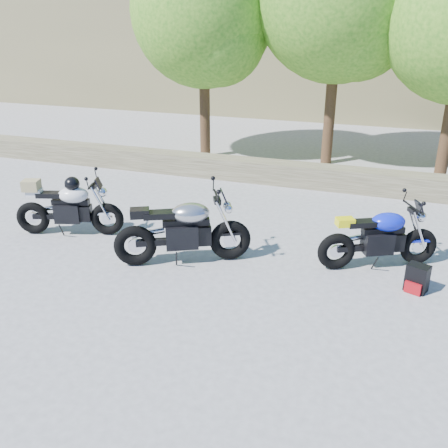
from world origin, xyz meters
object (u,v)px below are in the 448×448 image
Objects in this scene: silver_bike at (184,231)px; backpack at (417,279)px; blue_bike at (380,238)px; white_bike at (68,206)px.

silver_bike is 3.51m from backpack.
silver_bike is 1.12× the size of blue_bike.
white_bike is at bearing -160.04° from backpack.
silver_bike is 4.96× the size of backpack.
white_bike reaches higher than blue_bike.
blue_bike reaches higher than backpack.
white_bike is 5.88m from backpack.
white_bike is at bearing 144.34° from silver_bike.
blue_bike is 0.89m from backpack.
backpack is at bearing -23.32° from silver_bike.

